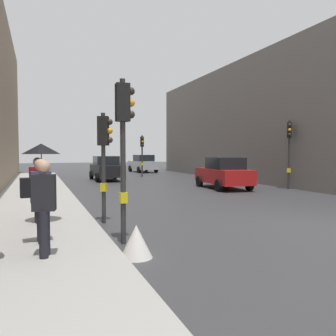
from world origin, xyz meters
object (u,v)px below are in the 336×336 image
at_px(traffic_light_near_left, 124,131).
at_px(traffic_light_near_right, 104,147).
at_px(pedestrian_in_dark_coat, 44,204).
at_px(pedestrian_with_grey_backpack, 39,196).
at_px(car_red_sedan, 224,173).
at_px(warning_sign_triangle, 136,241).
at_px(car_dark_suv, 107,168).
at_px(car_silver_hatchback, 143,164).
at_px(traffic_light_mid_street, 289,142).
at_px(pedestrian_with_umbrella, 40,161).
at_px(traffic_light_far_median, 142,148).

relative_size(traffic_light_near_left, traffic_light_near_right, 1.15).
relative_size(traffic_light_near_right, pedestrian_in_dark_coat, 1.81).
bearing_deg(pedestrian_with_grey_backpack, car_red_sedan, 43.99).
distance_m(car_red_sedan, warning_sign_triangle, 13.38).
xyz_separation_m(car_dark_suv, pedestrian_with_grey_backpack, (-4.69, -17.50, 0.29)).
xyz_separation_m(car_silver_hatchback, car_dark_suv, (-5.36, -8.78, 0.00)).
height_order(traffic_light_near_left, car_red_sedan, traffic_light_near_left).
distance_m(traffic_light_near_right, pedestrian_in_dark_coat, 3.97).
relative_size(car_dark_suv, warning_sign_triangle, 6.49).
relative_size(pedestrian_with_grey_backpack, pedestrian_in_dark_coat, 1.00).
distance_m(traffic_light_near_right, traffic_light_mid_street, 12.50).
bearing_deg(warning_sign_triangle, pedestrian_in_dark_coat, 174.85).
bearing_deg(traffic_light_near_left, warning_sign_triangle, -91.44).
bearing_deg(pedestrian_with_grey_backpack, traffic_light_near_left, -3.27).
height_order(traffic_light_near_left, pedestrian_with_umbrella, traffic_light_near_left).
relative_size(car_red_sedan, pedestrian_with_grey_backpack, 2.44).
relative_size(traffic_light_mid_street, pedestrian_in_dark_coat, 2.15).
bearing_deg(car_red_sedan, pedestrian_in_dark_coat, -132.69).
relative_size(pedestrian_with_umbrella, pedestrian_in_dark_coat, 1.21).
height_order(traffic_light_far_median, car_red_sedan, traffic_light_far_median).
distance_m(traffic_light_near_left, pedestrian_with_umbrella, 2.96).
bearing_deg(pedestrian_in_dark_coat, car_red_sedan, 47.31).
distance_m(traffic_light_far_median, car_silver_hatchback, 6.70).
bearing_deg(car_dark_suv, warning_sign_triangle, -98.84).
height_order(traffic_light_near_right, traffic_light_mid_street, traffic_light_mid_street).
bearing_deg(pedestrian_with_umbrella, traffic_light_near_left, -52.49).
relative_size(car_silver_hatchback, pedestrian_with_grey_backpack, 2.44).
height_order(traffic_light_far_median, pedestrian_in_dark_coat, traffic_light_far_median).
distance_m(traffic_light_near_right, car_dark_suv, 15.48).
bearing_deg(car_silver_hatchback, pedestrian_with_grey_backpack, -110.92).
bearing_deg(warning_sign_triangle, car_dark_suv, 81.16).
height_order(car_dark_suv, pedestrian_with_grey_backpack, pedestrian_with_grey_backpack).
xyz_separation_m(pedestrian_with_grey_backpack, warning_sign_triangle, (1.78, -1.22, -0.84)).
height_order(traffic_light_mid_street, traffic_light_far_median, traffic_light_mid_street).
height_order(pedestrian_with_umbrella, warning_sign_triangle, pedestrian_with_umbrella).
bearing_deg(car_silver_hatchback, car_dark_suv, -121.38).
bearing_deg(pedestrian_in_dark_coat, car_silver_hatchback, 69.99).
xyz_separation_m(car_silver_hatchback, pedestrian_with_umbrella, (-9.99, -24.10, 0.96)).
relative_size(traffic_light_near_left, car_red_sedan, 0.86).
bearing_deg(pedestrian_with_umbrella, traffic_light_mid_street, 23.81).
height_order(pedestrian_with_grey_backpack, pedestrian_in_dark_coat, same).
relative_size(car_red_sedan, pedestrian_with_umbrella, 2.02).
relative_size(traffic_light_far_median, pedestrian_with_umbrella, 1.60).
bearing_deg(traffic_light_near_left, traffic_light_mid_street, 35.52).
distance_m(pedestrian_in_dark_coat, warning_sign_triangle, 1.88).
distance_m(car_silver_hatchback, car_red_sedan, 16.81).
relative_size(traffic_light_near_right, car_silver_hatchback, 0.74).
bearing_deg(car_dark_suv, car_red_sedan, -57.48).
distance_m(car_silver_hatchback, pedestrian_with_umbrella, 26.11).
xyz_separation_m(car_dark_suv, pedestrian_in_dark_coat, (-4.60, -18.57, 0.25)).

